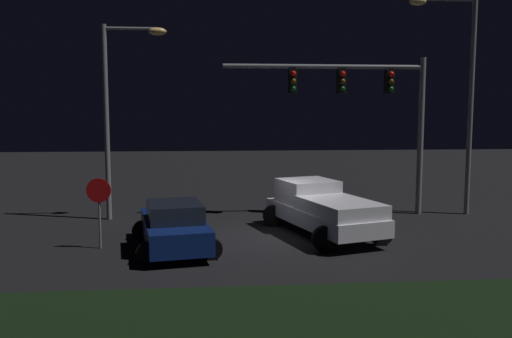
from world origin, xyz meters
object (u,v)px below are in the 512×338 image
Objects in this scene: pickup_truck at (321,206)px; traffic_signal_gantry at (364,97)px; stop_sign at (99,199)px; car_sedan at (174,226)px; street_lamp_right at (459,80)px; street_lamp_left at (119,97)px.

traffic_signal_gantry is (2.43, 3.29, 3.90)m from pickup_truck.
stop_sign is (-9.74, -4.67, -3.34)m from traffic_signal_gantry.
pickup_truck is at bearing -81.84° from car_sedan.
street_lamp_right is 14.88m from stop_sign.
pickup_truck is 5.65m from traffic_signal_gantry.
street_lamp_right is at bearing 18.02° from stop_sign.
car_sedan is 13.16m from street_lamp_right.
traffic_signal_gantry is 3.95m from street_lamp_right.
traffic_signal_gantry reaches higher than car_sedan.
pickup_truck is 5.26m from car_sedan.
street_lamp_left is 0.86× the size of street_lamp_right.
car_sedan is 0.56× the size of traffic_signal_gantry.
street_lamp_left is 5.65m from stop_sign.
pickup_truck is 0.69× the size of traffic_signal_gantry.
pickup_truck is 7.47m from stop_sign.
pickup_truck is 8.94m from street_lamp_left.
traffic_signal_gantry is 9.83m from street_lamp_left.
street_lamp_right reaches higher than pickup_truck.
traffic_signal_gantry is at bearing 25.61° from stop_sign.
street_lamp_left is at bearing 179.34° from street_lamp_right.
car_sedan is 6.82m from street_lamp_left.
pickup_truck reaches higher than car_sedan.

